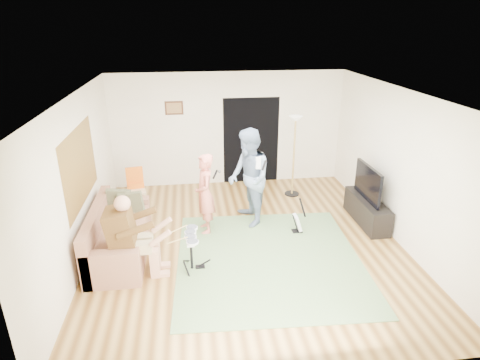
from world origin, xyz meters
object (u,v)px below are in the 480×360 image
Objects in this scene: singer at (205,194)px; guitarist at (249,178)px; tv_cabinet at (367,211)px; torchiere_lamp at (295,142)px; guitar_spare at (298,222)px; dining_chair at (137,194)px; sofa at (115,239)px; drum_kit at (191,253)px; television at (368,183)px.

guitarist is (0.86, 0.23, 0.19)m from singer.
torchiere_lamp is at bearing 126.48° from tv_cabinet.
dining_chair is at bearing 154.44° from guitar_spare.
sofa reaches higher than guitar_spare.
drum_kit is 3.69m from television.
drum_kit is (1.29, -0.65, 0.00)m from sofa.
sofa is 2.68m from guitarist.
singer is at bearing 178.91° from tv_cabinet.
tv_cabinet is at bearing 0.00° from television.
torchiere_lamp reaches higher than sofa.
singer is at bearing 76.61° from drum_kit.
guitarist is at bearing 172.88° from tv_cabinet.
television reaches higher than sofa.
guitar_spare is at bearing -101.03° from torchiere_lamp.
television is at bearing 82.86° from singer.
tv_cabinet is at bearing 82.88° from singer.
tv_cabinet is at bearing 18.78° from drum_kit.
guitar_spare is 0.67× the size of television.
guitarist is at bearing 99.04° from singer.
dining_chair is at bearing 164.49° from tv_cabinet.
dining_chair reaches higher than guitar_spare.
torchiere_lamp is at bearing 126.35° from guitarist.
drum_kit is 3.74m from torchiere_lamp.
tv_cabinet is (1.47, 0.22, 0.05)m from guitar_spare.
singer is 0.84× the size of torchiere_lamp.
dining_chair is 0.83× the size of television.
tv_cabinet is at bearing 8.58° from guitar_spare.
torchiere_lamp is (3.67, 2.07, 0.98)m from sofa.
guitarist is 1.37× the size of tv_cabinet.
dining_chair is 4.78m from tv_cabinet.
guitar_spare is 0.51× the size of tv_cabinet.
guitarist is at bearing 52.01° from drum_kit.
torchiere_lamp reaches higher than guitar_spare.
guitar_spare is (0.87, -0.51, -0.75)m from guitarist.
television reaches higher than dining_chair.
singer is 2.17× the size of guitar_spare.
guitar_spare is 2.08m from torchiere_lamp.
guitarist reaches higher than singer.
drum_kit is at bearing -131.10° from torchiere_lamp.
drum_kit is at bearing -160.97° from television.
guitar_spare is 1.58m from television.
dining_chair is at bearing -122.69° from guitarist.
sofa is 1.37× the size of singer.
singer is 1.91m from dining_chair.
singer reaches higher than drum_kit.
television reaches higher than tv_cabinet.
tv_cabinet is (4.79, 0.54, -0.03)m from sofa.
torchiere_lamp reaches higher than television.
guitarist reaches higher than guitar_spare.
television is (3.45, 1.19, 0.56)m from drum_kit.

